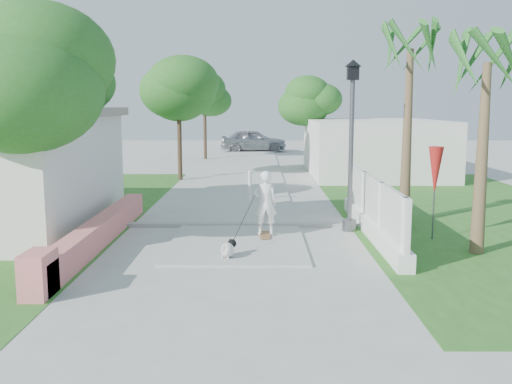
{
  "coord_description": "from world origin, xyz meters",
  "views": [
    {
      "loc": [
        0.5,
        -9.28,
        3.28
      ],
      "look_at": [
        0.44,
        5.09,
        1.1
      ],
      "focal_mm": 40.0,
      "sensor_mm": 36.0,
      "label": 1
    }
  ],
  "objects_px": {
    "skateboarder": "(249,213)",
    "patio_umbrella": "(435,172)",
    "parked_car": "(253,140)",
    "street_lamp": "(351,139)",
    "dog": "(228,249)",
    "bollard": "(250,185)"
  },
  "relations": [
    {
      "from": "bollard",
      "to": "dog",
      "type": "bearing_deg",
      "value": -92.72
    },
    {
      "from": "street_lamp",
      "to": "patio_umbrella",
      "type": "relative_size",
      "value": 1.93
    },
    {
      "from": "skateboarder",
      "to": "patio_umbrella",
      "type": "bearing_deg",
      "value": -179.37
    },
    {
      "from": "street_lamp",
      "to": "dog",
      "type": "xyz_separation_m",
      "value": [
        -3.05,
        -2.88,
        -2.19
      ]
    },
    {
      "from": "patio_umbrella",
      "to": "skateboarder",
      "type": "distance_m",
      "value": 4.63
    },
    {
      "from": "street_lamp",
      "to": "skateboarder",
      "type": "height_order",
      "value": "street_lamp"
    },
    {
      "from": "street_lamp",
      "to": "dog",
      "type": "relative_size",
      "value": 7.29
    },
    {
      "from": "bollard",
      "to": "skateboarder",
      "type": "height_order",
      "value": "skateboarder"
    },
    {
      "from": "street_lamp",
      "to": "patio_umbrella",
      "type": "bearing_deg",
      "value": -27.76
    },
    {
      "from": "skateboarder",
      "to": "bollard",
      "type": "bearing_deg",
      "value": -94.9
    },
    {
      "from": "skateboarder",
      "to": "parked_car",
      "type": "xyz_separation_m",
      "value": [
        -0.15,
        27.68,
        0.03
      ]
    },
    {
      "from": "dog",
      "to": "parked_car",
      "type": "xyz_separation_m",
      "value": [
        0.29,
        29.06,
        0.56
      ]
    },
    {
      "from": "street_lamp",
      "to": "dog",
      "type": "bearing_deg",
      "value": -136.66
    },
    {
      "from": "street_lamp",
      "to": "patio_umbrella",
      "type": "distance_m",
      "value": 2.27
    },
    {
      "from": "skateboarder",
      "to": "parked_car",
      "type": "height_order",
      "value": "skateboarder"
    },
    {
      "from": "street_lamp",
      "to": "dog",
      "type": "distance_m",
      "value": 4.73
    },
    {
      "from": "parked_car",
      "to": "patio_umbrella",
      "type": "bearing_deg",
      "value": -173.44
    },
    {
      "from": "skateboarder",
      "to": "dog",
      "type": "bearing_deg",
      "value": 66.71
    },
    {
      "from": "patio_umbrella",
      "to": "parked_car",
      "type": "height_order",
      "value": "patio_umbrella"
    },
    {
      "from": "street_lamp",
      "to": "bollard",
      "type": "distance_m",
      "value": 5.56
    },
    {
      "from": "bollard",
      "to": "patio_umbrella",
      "type": "height_order",
      "value": "patio_umbrella"
    },
    {
      "from": "bollard",
      "to": "skateboarder",
      "type": "bearing_deg",
      "value": -89.18
    }
  ]
}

